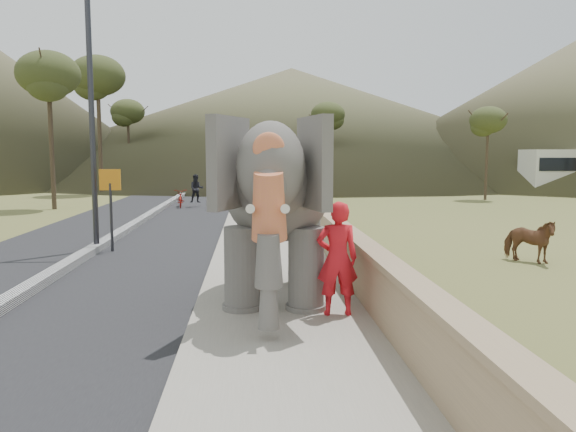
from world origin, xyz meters
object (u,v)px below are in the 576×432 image
Objects in this scene: lamppost at (101,82)px; cow at (529,241)px; elephant_and_man at (278,212)px; motorcyclist at (186,195)px.

cow is (11.46, -2.49, -4.29)m from lamppost.
elephant_and_man is at bearing 161.91° from cow.
elephant_and_man reaches higher than motorcyclist.
lamppost is 13.86m from motorcyclist.
motorcyclist is (-3.90, 19.20, -1.09)m from elephant_and_man.
lamppost is at bearing 122.07° from cow.
cow is at bearing 27.58° from elephant_and_man.
motorcyclist is at bearing 101.49° from elephant_and_man.
motorcyclist is at bearing 78.53° from cow.
elephant_and_man is at bearing -78.51° from motorcyclist.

